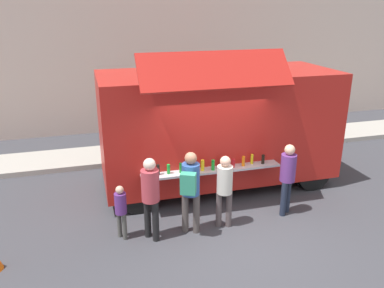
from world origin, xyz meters
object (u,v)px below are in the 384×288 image
(customer_front_ordering, at_px, (225,185))
(customer_rear_waiting, at_px, (150,192))
(trash_bin, at_px, (317,128))
(child_near_queue, at_px, (121,207))
(food_truck_main, at_px, (218,125))
(customer_mid_with_backpack, at_px, (190,185))
(customer_extra_browsing, at_px, (288,173))

(customer_front_ordering, distance_m, customer_rear_waiting, 1.56)
(trash_bin, distance_m, child_near_queue, 8.39)
(food_truck_main, bearing_deg, customer_front_ordering, -105.45)
(customer_mid_with_backpack, xyz_separation_m, customer_extra_browsing, (2.28, 0.19, -0.09))
(customer_rear_waiting, bearing_deg, food_truck_main, 11.15)
(customer_rear_waiting, bearing_deg, customer_mid_with_backpack, -34.80)
(child_near_queue, bearing_deg, food_truck_main, -0.32)
(food_truck_main, height_order, customer_front_ordering, food_truck_main)
(trash_bin, bearing_deg, customer_front_ordering, -138.93)
(customer_extra_browsing, relative_size, child_near_queue, 1.43)
(customer_mid_with_backpack, xyz_separation_m, customer_rear_waiting, (-0.81, 0.01, -0.04))
(customer_rear_waiting, distance_m, customer_extra_browsing, 3.09)
(customer_front_ordering, distance_m, customer_extra_browsing, 1.53)
(customer_front_ordering, bearing_deg, child_near_queue, 106.20)
(customer_front_ordering, xyz_separation_m, child_near_queue, (-2.14, 0.13, -0.26))
(customer_rear_waiting, height_order, child_near_queue, customer_rear_waiting)
(customer_extra_browsing, bearing_deg, child_near_queue, 52.46)
(trash_bin, height_order, customer_rear_waiting, customer_rear_waiting)
(trash_bin, distance_m, customer_front_ordering, 6.75)
(customer_rear_waiting, bearing_deg, customer_front_ordering, -32.08)
(customer_rear_waiting, xyz_separation_m, customer_extra_browsing, (3.08, 0.17, -0.05))
(food_truck_main, height_order, trash_bin, food_truck_main)
(child_near_queue, bearing_deg, customer_front_ordering, -39.67)
(child_near_queue, bearing_deg, customer_mid_with_backpack, -44.07)
(customer_mid_with_backpack, distance_m, child_near_queue, 1.45)
(food_truck_main, height_order, customer_extra_browsing, food_truck_main)
(food_truck_main, bearing_deg, customer_rear_waiting, -134.74)
(customer_mid_with_backpack, distance_m, customer_rear_waiting, 0.81)
(customer_front_ordering, height_order, customer_mid_with_backpack, customer_mid_with_backpack)
(trash_bin, distance_m, customer_rear_waiting, 8.02)
(food_truck_main, relative_size, customer_rear_waiting, 3.36)
(customer_mid_with_backpack, relative_size, customer_rear_waiting, 1.02)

